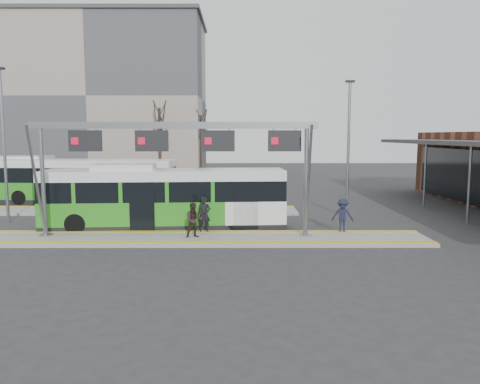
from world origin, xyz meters
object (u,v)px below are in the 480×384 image
object	(u,v)px
passenger_a	(204,214)
passenger_b	(194,220)
passenger_c	(343,215)
gantry	(177,145)
hero_bus	(165,199)

from	to	relation	value
passenger_a	passenger_b	world-z (taller)	passenger_a
passenger_b	passenger_c	world-z (taller)	passenger_c
passenger_b	passenger_a	bearing A→B (deg)	56.75
passenger_a	passenger_c	size ratio (longest dim) A/B	1.06
gantry	passenger_c	bearing A→B (deg)	6.24
gantry	passenger_b	world-z (taller)	gantry
hero_bus	passenger_b	world-z (taller)	hero_bus
gantry	hero_bus	xyz separation A→B (m)	(-1.02, 2.47, -2.78)
gantry	hero_bus	bearing A→B (deg)	112.35
passenger_b	hero_bus	bearing A→B (deg)	106.11
passenger_b	passenger_c	xyz separation A→B (m)	(6.99, 1.18, 0.01)
passenger_c	passenger_a	bearing A→B (deg)	-171.95
hero_bus	passenger_b	bearing A→B (deg)	-61.58
gantry	passenger_b	distance (m)	3.46
gantry	passenger_c	xyz separation A→B (m)	(7.74, 0.85, -3.35)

